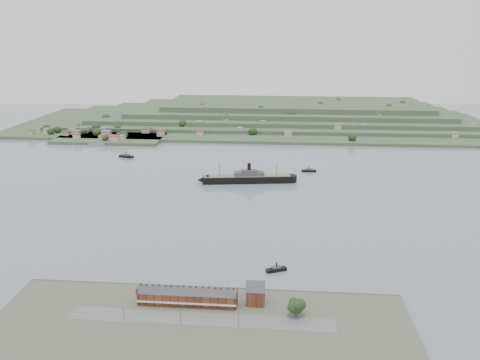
# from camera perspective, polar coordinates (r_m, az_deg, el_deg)

# --- Properties ---
(ground) EXTENTS (1400.00, 1400.00, 0.00)m
(ground) POSITION_cam_1_polar(r_m,az_deg,el_deg) (419.44, -0.70, -2.77)
(ground) COLOR slate
(ground) RESTS_ON ground
(near_shore) EXTENTS (220.00, 80.00, 2.60)m
(near_shore) POSITION_cam_1_polar(r_m,az_deg,el_deg) (253.58, -4.89, -17.32)
(near_shore) COLOR #4C5142
(near_shore) RESTS_ON ground
(terrace_row) EXTENTS (55.60, 9.80, 11.07)m
(terrace_row) POSITION_cam_1_polar(r_m,az_deg,el_deg) (267.44, -6.43, -13.86)
(terrace_row) COLOR #49231A
(terrace_row) RESTS_ON ground
(gabled_building) EXTENTS (10.40, 10.18, 14.09)m
(gabled_building) POSITION_cam_1_polar(r_m,az_deg,el_deg) (266.06, 1.91, -13.59)
(gabled_building) COLOR #49231A
(gabled_building) RESTS_ON ground
(far_peninsula) EXTENTS (760.00, 309.00, 30.00)m
(far_peninsula) POSITION_cam_1_polar(r_m,az_deg,el_deg) (795.97, 4.03, 7.84)
(far_peninsula) COLOR #374A31
(far_peninsula) RESTS_ON ground
(steamship) EXTENTS (101.49, 24.66, 24.39)m
(steamship) POSITION_cam_1_polar(r_m,az_deg,el_deg) (473.76, 0.58, 0.22)
(steamship) COLOR black
(steamship) RESTS_ON ground
(tugboat) EXTENTS (13.80, 8.47, 6.06)m
(tugboat) POSITION_cam_1_polar(r_m,az_deg,el_deg) (304.57, 4.45, -10.78)
(tugboat) COLOR black
(tugboat) RESTS_ON ground
(ferry_west) EXTENTS (19.28, 9.84, 6.96)m
(ferry_west) POSITION_cam_1_polar(r_m,az_deg,el_deg) (587.01, -13.70, 2.85)
(ferry_west) COLOR black
(ferry_west) RESTS_ON ground
(ferry_east) EXTENTS (16.28, 5.33, 6.02)m
(ferry_east) POSITION_cam_1_polar(r_m,az_deg,el_deg) (516.62, 8.39, 1.15)
(ferry_east) COLOR black
(ferry_east) RESTS_ON ground
(fig_tree) EXTENTS (9.95, 8.61, 11.10)m
(fig_tree) POSITION_cam_1_polar(r_m,az_deg,el_deg) (255.47, 6.92, -15.01)
(fig_tree) COLOR #483121
(fig_tree) RESTS_ON ground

